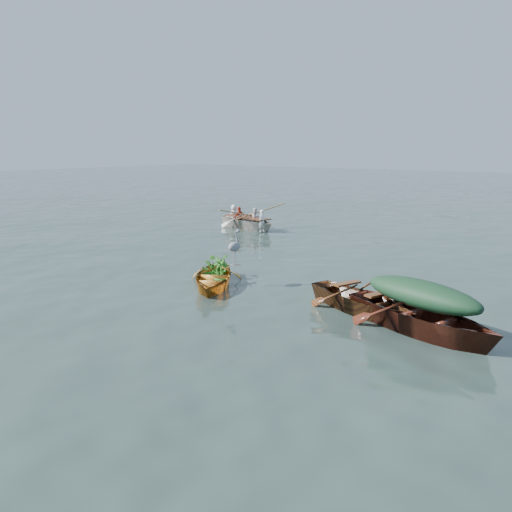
{
  "coord_description": "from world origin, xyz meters",
  "views": [
    {
      "loc": [
        7.36,
        -8.28,
        3.43
      ],
      "look_at": [
        -0.79,
        2.47,
        0.5
      ],
      "focal_mm": 35.0,
      "sensor_mm": 36.0,
      "label": 1
    }
  ],
  "objects": [
    {
      "name": "dinghy_weeds",
      "position": [
        -1.15,
        1.23,
        0.71
      ],
      "size": [
        1.09,
        1.14,
        0.6
      ],
      "primitive_type": "imported",
      "rotation": [
        0.0,
        0.0,
        0.6
      ],
      "color": "#236219",
      "rests_on": "yellow_dinghy"
    },
    {
      "name": "yellow_dinghy",
      "position": [
        -0.86,
        0.76,
        0.0
      ],
      "size": [
        2.85,
        3.31,
        0.83
      ],
      "primitive_type": "imported",
      "rotation": [
        0.0,
        0.0,
        0.6
      ],
      "color": "orange",
      "rests_on": "ground"
    },
    {
      "name": "open_wooden_boat",
      "position": [
        3.04,
        1.14,
        0.0
      ],
      "size": [
        4.11,
        2.49,
        0.89
      ],
      "primitive_type": "imported",
      "rotation": [
        0.0,
        0.0,
        1.22
      ],
      "color": "brown",
      "rests_on": "ground"
    },
    {
      "name": "oars",
      "position": [
        -5.78,
        8.43,
        0.54
      ],
      "size": [
        1.08,
        2.67,
        0.06
      ],
      "primitive_type": null,
      "rotation": [
        0.0,
        0.0,
        1.38
      ],
      "color": "#A97740",
      "rests_on": "rowed_boat"
    },
    {
      "name": "green_tarp_cover",
      "position": [
        4.43,
        0.72,
        0.78
      ],
      "size": [
        2.55,
        1.43,
        0.52
      ],
      "primitive_type": "ellipsoid",
      "rotation": [
        0.0,
        0.0,
        1.28
      ],
      "color": "black",
      "rests_on": "green_tarp_boat"
    },
    {
      "name": "rowers",
      "position": [
        -5.78,
        8.43,
        0.89
      ],
      "size": [
        3.15,
        1.7,
        0.76
      ],
      "primitive_type": "imported",
      "rotation": [
        0.0,
        0.0,
        1.38
      ],
      "color": "white",
      "rests_on": "rowed_boat"
    },
    {
      "name": "heron",
      "position": [
        -0.44,
        1.11,
        0.87
      ],
      "size": [
        0.46,
        0.49,
        0.92
      ],
      "primitive_type": null,
      "rotation": [
        0.0,
        0.0,
        0.6
      ],
      "color": "gray",
      "rests_on": "yellow_dinghy"
    },
    {
      "name": "rowed_boat",
      "position": [
        -5.78,
        8.43,
        0.0
      ],
      "size": [
        4.43,
        2.07,
        1.01
      ],
      "primitive_type": "imported",
      "rotation": [
        0.0,
        0.0,
        1.38
      ],
      "color": "silver",
      "rests_on": "ground"
    },
    {
      "name": "green_tarp_boat",
      "position": [
        4.43,
        0.72,
        0.0
      ],
      "size": [
        4.64,
        2.6,
        1.04
      ],
      "primitive_type": "imported",
      "rotation": [
        0.0,
        0.0,
        1.28
      ],
      "color": "#531D13",
      "rests_on": "ground"
    },
    {
      "name": "ground",
      "position": [
        0.0,
        0.0,
        0.0
      ],
      "size": [
        140.0,
        140.0,
        0.0
      ],
      "primitive_type": "plane",
      "color": "#2D3F39",
      "rests_on": "ground"
    },
    {
      "name": "thwart_benches",
      "position": [
        3.04,
        1.14,
        0.46
      ],
      "size": [
        2.1,
        1.36,
        0.04
      ],
      "primitive_type": null,
      "rotation": [
        0.0,
        0.0,
        1.22
      ],
      "color": "#562E14",
      "rests_on": "open_wooden_boat"
    }
  ]
}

